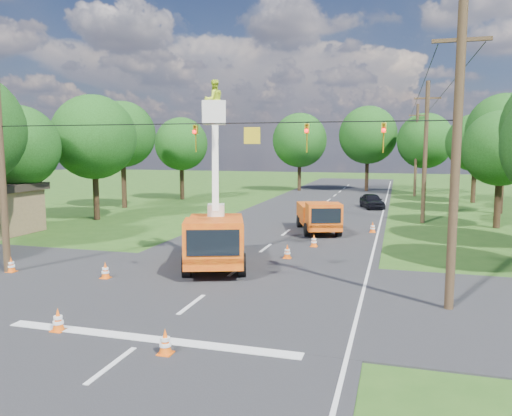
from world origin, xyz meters
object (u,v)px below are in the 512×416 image
(traffic_cone_5, at_px, (11,265))
(pole_right_near, at_px, (456,157))
(tree_right_c, at_px, (501,149))
(tree_right_d, at_px, (504,131))
(traffic_cone_0, at_px, (58,320))
(tree_right_e, at_px, (476,143))
(traffic_cone_2, at_px, (287,252))
(tree_far_c, at_px, (425,141))
(tree_left_d, at_px, (94,137))
(traffic_cone_1, at_px, (165,342))
(tree_left_e, at_px, (122,135))
(tree_left_f, at_px, (181,144))
(traffic_cone_7, at_px, (373,227))
(bucket_truck, at_px, (215,228))
(pole_right_far, at_px, (416,150))
(traffic_cone_4, at_px, (105,270))
(second_truck, at_px, (319,216))
(traffic_cone_3, at_px, (314,241))
(tree_far_b, at_px, (368,135))
(tree_far_a, at_px, (300,140))
(ground_worker, at_px, (195,249))
(pole_right_mid, at_px, (425,151))
(pole_left, at_px, (2,169))
(tree_left_c, at_px, (18,147))
(distant_car, at_px, (372,201))

(traffic_cone_5, xyz_separation_m, pole_right_near, (17.85, -0.04, 4.75))
(tree_right_c, xyz_separation_m, tree_right_d, (1.60, 8.00, 1.37))
(traffic_cone_0, height_order, tree_right_e, tree_right_e)
(traffic_cone_2, height_order, tree_far_c, tree_far_c)
(tree_left_d, bearing_deg, traffic_cone_1, -52.72)
(tree_left_e, xyz_separation_m, tree_left_f, (2.00, 8.00, -0.81))
(traffic_cone_7, xyz_separation_m, tree_right_e, (8.54, 20.33, 5.45))
(traffic_cone_0, bearing_deg, bucket_truck, 79.78)
(pole_right_far, xyz_separation_m, tree_left_e, (-25.30, -18.00, 1.38))
(traffic_cone_0, height_order, tree_far_c, tree_far_c)
(bucket_truck, height_order, traffic_cone_4, bucket_truck)
(second_truck, distance_m, traffic_cone_2, 7.94)
(pole_right_far, relative_size, tree_right_c, 1.28)
(traffic_cone_0, relative_size, tree_right_c, 0.09)
(traffic_cone_3, distance_m, tree_left_e, 23.92)
(tree_left_e, relative_size, tree_far_b, 0.91)
(tree_far_a, relative_size, tree_far_b, 0.92)
(ground_worker, distance_m, tree_right_e, 36.49)
(traffic_cone_7, xyz_separation_m, tree_far_a, (-10.26, 28.33, 5.83))
(ground_worker, height_order, traffic_cone_2, ground_worker)
(pole_right_mid, bearing_deg, traffic_cone_7, -121.28)
(pole_right_near, height_order, tree_right_e, pole_right_near)
(tree_far_a, bearing_deg, tree_left_d, -109.65)
(traffic_cone_3, xyz_separation_m, pole_right_far, (6.08, 30.86, 4.75))
(pole_right_mid, xyz_separation_m, tree_right_d, (6.30, 7.00, 1.57))
(tree_far_b, bearing_deg, pole_right_far, -42.27)
(pole_right_mid, distance_m, pole_left, 26.91)
(tree_far_b, relative_size, tree_far_c, 1.12)
(tree_right_c, height_order, tree_right_d, tree_right_d)
(ground_worker, relative_size, tree_right_c, 0.26)
(traffic_cone_2, height_order, traffic_cone_3, same)
(pole_right_mid, height_order, tree_far_a, pole_right_mid)
(traffic_cone_2, relative_size, traffic_cone_7, 1.00)
(pole_right_far, height_order, tree_right_d, pole_right_far)
(tree_left_c, height_order, tree_left_d, tree_left_d)
(ground_worker, bearing_deg, tree_far_c, 58.42)
(ground_worker, height_order, tree_left_c, tree_left_c)
(tree_left_d, bearing_deg, tree_right_d, 21.93)
(traffic_cone_3, bearing_deg, pole_right_near, -56.36)
(ground_worker, height_order, distant_car, ground_worker)
(traffic_cone_1, relative_size, traffic_cone_2, 1.00)
(pole_right_far, distance_m, tree_far_b, 7.63)
(traffic_cone_3, relative_size, traffic_cone_7, 1.00)
(traffic_cone_7, bearing_deg, pole_right_far, 82.71)
(traffic_cone_5, distance_m, tree_left_c, 12.54)
(traffic_cone_1, relative_size, tree_left_c, 0.09)
(traffic_cone_0, xyz_separation_m, traffic_cone_7, (8.09, 20.01, 0.00))
(traffic_cone_2, bearing_deg, tree_right_c, 48.43)
(distant_car, distance_m, traffic_cone_2, 21.77)
(tree_right_d, relative_size, tree_right_e, 1.12)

